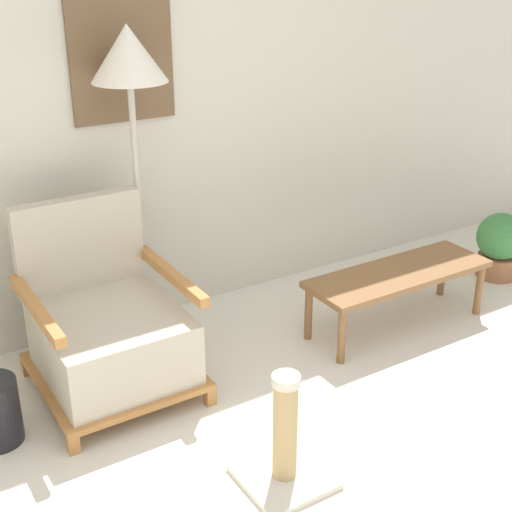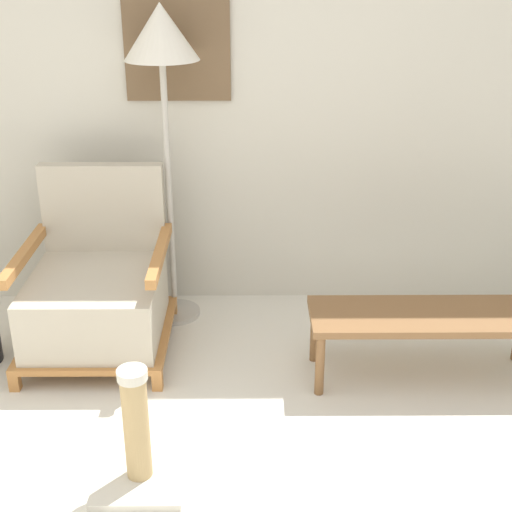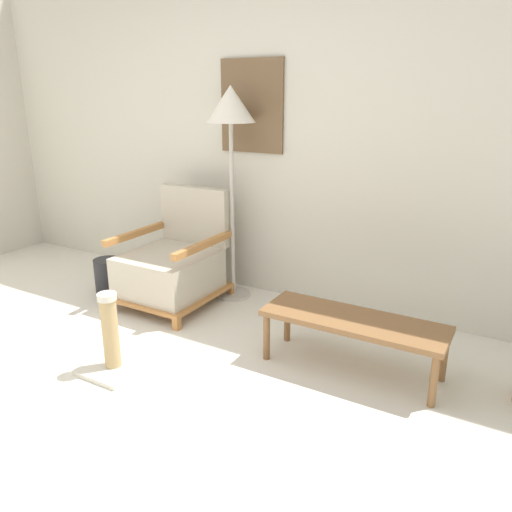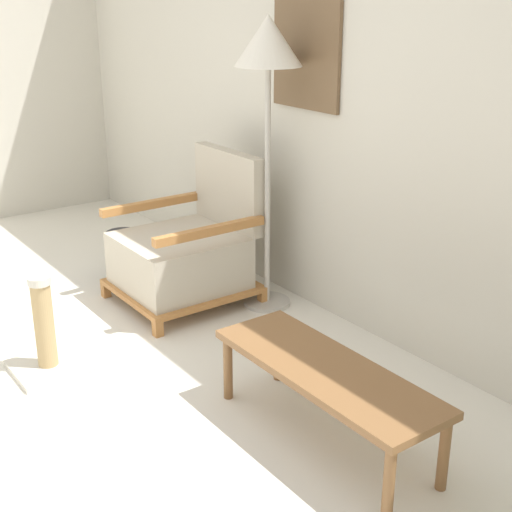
{
  "view_description": "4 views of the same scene",
  "coord_description": "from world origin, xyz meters",
  "px_view_note": "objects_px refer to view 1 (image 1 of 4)",
  "views": [
    {
      "loc": [
        -1.43,
        -1.38,
        2.07
      ],
      "look_at": [
        0.38,
        1.52,
        0.55
      ],
      "focal_mm": 50.0,
      "sensor_mm": 36.0,
      "label": 1
    },
    {
      "loc": [
        0.35,
        -1.7,
        1.96
      ],
      "look_at": [
        0.38,
        1.52,
        0.55
      ],
      "focal_mm": 50.0,
      "sensor_mm": 36.0,
      "label": 2
    },
    {
      "loc": [
        2.05,
        -1.39,
        1.66
      ],
      "look_at": [
        0.38,
        1.52,
        0.55
      ],
      "focal_mm": 35.0,
      "sensor_mm": 36.0,
      "label": 3
    },
    {
      "loc": [
        3.14,
        -0.49,
        1.82
      ],
      "look_at": [
        0.38,
        1.52,
        0.55
      ],
      "focal_mm": 50.0,
      "sensor_mm": 36.0,
      "label": 4
    }
  ],
  "objects_px": {
    "armchair": "(108,331)",
    "scratching_post": "(285,448)",
    "potted_plant": "(500,244)",
    "coffee_table": "(399,278)",
    "floor_lamp": "(130,75)"
  },
  "relations": [
    {
      "from": "coffee_table",
      "to": "armchair",
      "type": "bearing_deg",
      "value": 169.9
    },
    {
      "from": "coffee_table",
      "to": "scratching_post",
      "type": "distance_m",
      "value": 1.49
    },
    {
      "from": "armchair",
      "to": "potted_plant",
      "type": "height_order",
      "value": "armchair"
    },
    {
      "from": "armchair",
      "to": "coffee_table",
      "type": "height_order",
      "value": "armchair"
    },
    {
      "from": "armchair",
      "to": "scratching_post",
      "type": "bearing_deg",
      "value": -71.42
    },
    {
      "from": "scratching_post",
      "to": "armchair",
      "type": "bearing_deg",
      "value": 108.58
    },
    {
      "from": "armchair",
      "to": "scratching_post",
      "type": "xyz_separation_m",
      "value": [
        0.35,
        -1.04,
        -0.15
      ]
    },
    {
      "from": "armchair",
      "to": "floor_lamp",
      "type": "distance_m",
      "value": 1.26
    },
    {
      "from": "potted_plant",
      "to": "scratching_post",
      "type": "height_order",
      "value": "scratching_post"
    },
    {
      "from": "floor_lamp",
      "to": "coffee_table",
      "type": "xyz_separation_m",
      "value": [
        1.28,
        -0.65,
        -1.16
      ]
    },
    {
      "from": "floor_lamp",
      "to": "potted_plant",
      "type": "relative_size",
      "value": 3.86
    },
    {
      "from": "coffee_table",
      "to": "potted_plant",
      "type": "xyz_separation_m",
      "value": [
        1.03,
        0.15,
        -0.08
      ]
    },
    {
      "from": "armchair",
      "to": "scratching_post",
      "type": "distance_m",
      "value": 1.1
    },
    {
      "from": "floor_lamp",
      "to": "scratching_post",
      "type": "distance_m",
      "value": 1.91
    },
    {
      "from": "coffee_table",
      "to": "scratching_post",
      "type": "bearing_deg",
      "value": -149.87
    }
  ]
}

